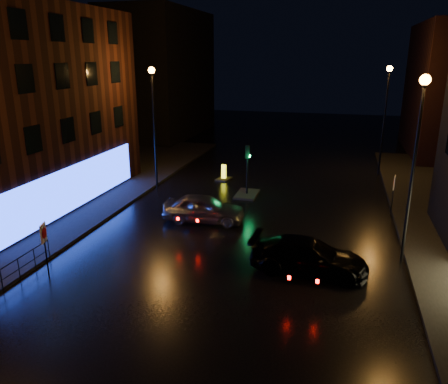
% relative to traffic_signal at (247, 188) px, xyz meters
% --- Properties ---
extents(ground, '(120.00, 120.00, 0.00)m').
position_rel_traffic_signal_xyz_m(ground, '(1.20, -14.00, -0.50)').
color(ground, black).
rests_on(ground, ground).
extents(pavement_left, '(12.00, 44.00, 0.15)m').
position_rel_traffic_signal_xyz_m(pavement_left, '(-12.80, -6.00, -0.43)').
color(pavement_left, black).
rests_on(pavement_left, ground).
extents(building_far_left, '(8.00, 16.00, 14.00)m').
position_rel_traffic_signal_xyz_m(building_far_left, '(-14.80, 21.00, 6.50)').
color(building_far_left, black).
rests_on(building_far_left, ground).
extents(street_lamp_lfar, '(0.44, 0.44, 8.37)m').
position_rel_traffic_signal_xyz_m(street_lamp_lfar, '(-6.60, -0.00, 5.06)').
color(street_lamp_lfar, black).
rests_on(street_lamp_lfar, ground).
extents(street_lamp_rnear, '(0.44, 0.44, 8.37)m').
position_rel_traffic_signal_xyz_m(street_lamp_rnear, '(9.00, -8.00, 5.06)').
color(street_lamp_rnear, black).
rests_on(street_lamp_rnear, ground).
extents(street_lamp_rfar, '(0.44, 0.44, 8.37)m').
position_rel_traffic_signal_xyz_m(street_lamp_rfar, '(9.00, 8.00, 5.06)').
color(street_lamp_rfar, black).
rests_on(street_lamp_rfar, ground).
extents(traffic_signal, '(1.40, 2.40, 3.45)m').
position_rel_traffic_signal_xyz_m(traffic_signal, '(0.00, 0.00, 0.00)').
color(traffic_signal, black).
rests_on(traffic_signal, ground).
extents(guard_railing, '(0.05, 6.04, 1.00)m').
position_rel_traffic_signal_xyz_m(guard_railing, '(-6.80, -15.00, 0.24)').
color(guard_railing, black).
rests_on(guard_railing, ground).
extents(silver_hatchback, '(4.76, 2.25, 1.57)m').
position_rel_traffic_signal_xyz_m(silver_hatchback, '(-1.33, -5.45, 0.28)').
color(silver_hatchback, '#97999E').
rests_on(silver_hatchback, ground).
extents(dark_sedan, '(5.22, 2.35, 1.48)m').
position_rel_traffic_signal_xyz_m(dark_sedan, '(4.92, -10.10, 0.24)').
color(dark_sedan, black).
rests_on(dark_sedan, ground).
extents(bollard_near, '(1.10, 1.36, 1.04)m').
position_rel_traffic_signal_xyz_m(bollard_near, '(3.90, -8.89, -0.28)').
color(bollard_near, black).
rests_on(bollard_near, ground).
extents(bollard_far, '(1.14, 1.48, 1.16)m').
position_rel_traffic_signal_xyz_m(bollard_far, '(-2.53, 3.33, -0.25)').
color(bollard_far, black).
rests_on(bollard_far, ground).
extents(road_sign_left, '(0.23, 0.58, 2.44)m').
position_rel_traffic_signal_xyz_m(road_sign_left, '(-5.77, -13.48, 1.33)').
color(road_sign_left, black).
rests_on(road_sign_left, ground).
extents(road_sign_right, '(0.16, 0.59, 2.43)m').
position_rel_traffic_signal_xyz_m(road_sign_right, '(9.10, -1.60, 1.32)').
color(road_sign_right, black).
rests_on(road_sign_right, ground).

